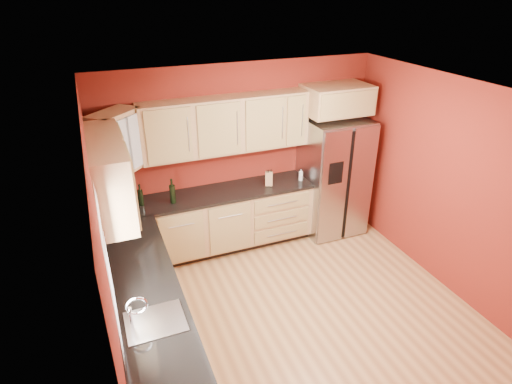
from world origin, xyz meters
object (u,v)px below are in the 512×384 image
wine_bottle_a (172,191)px  refrigerator (333,176)px  canister_left (114,203)px  knife_block (269,179)px  soap_dispenser (301,175)px

wine_bottle_a → refrigerator: bearing=-0.0°
canister_left → wine_bottle_a: wine_bottle_a is taller
wine_bottle_a → knife_block: wine_bottle_a is taller
canister_left → knife_block: bearing=-1.3°
refrigerator → canister_left: bearing=178.7°
canister_left → wine_bottle_a: size_ratio=0.61×
wine_bottle_a → soap_dispenser: size_ratio=1.99×
soap_dispenser → knife_block: bearing=177.4°
canister_left → soap_dispenser: canister_left is taller
canister_left → refrigerator: bearing=-1.3°
refrigerator → soap_dispenser: (-0.55, 0.00, 0.12)m
refrigerator → wine_bottle_a: (-2.43, 0.00, 0.20)m
refrigerator → wine_bottle_a: refrigerator is taller
soap_dispenser → wine_bottle_a: bearing=180.0°
wine_bottle_a → soap_dispenser: (1.88, -0.00, -0.09)m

